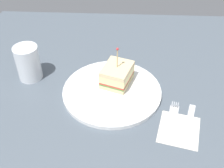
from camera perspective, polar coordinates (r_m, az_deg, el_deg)
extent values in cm
cube|color=#4C5660|center=(76.12, 0.00, -2.34)|extent=(92.68, 92.68, 2.00)
cylinder|color=white|center=(75.08, 0.00, -1.48)|extent=(26.16, 26.16, 1.08)
cube|color=beige|center=(76.70, 1.01, 0.70)|extent=(9.36, 10.37, 1.20)
cube|color=#478438|center=(76.19, 1.02, 1.16)|extent=(9.36, 10.37, 0.40)
cube|color=red|center=(75.90, 1.02, 1.43)|extent=(9.36, 10.37, 0.50)
cube|color=#EFE093|center=(75.15, 1.03, 2.15)|extent=(9.36, 10.37, 1.94)
cube|color=beige|center=(74.19, 1.05, 3.10)|extent=(9.36, 10.37, 1.20)
cylinder|color=tan|center=(72.37, 1.07, 5.05)|extent=(0.30, 0.30, 6.16)
sphere|color=red|center=(70.63, 1.10, 7.09)|extent=(0.70, 0.70, 0.70)
cylinder|color=#B74C33|center=(81.86, -16.39, 3.23)|extent=(5.81, 5.81, 6.72)
cylinder|color=white|center=(80.95, -16.59, 4.13)|extent=(6.61, 6.61, 9.92)
cube|color=beige|center=(68.22, 13.39, -8.95)|extent=(11.29, 12.05, 0.15)
cube|color=silver|center=(68.20, 11.85, -8.51)|extent=(2.41, 7.64, 0.35)
cube|color=silver|center=(72.13, 12.43, -5.24)|extent=(2.99, 4.02, 0.35)
cube|color=silver|center=(73.73, 13.22, -4.17)|extent=(0.65, 1.99, 0.35)
cube|color=silver|center=(73.72, 12.84, -4.10)|extent=(0.65, 1.99, 0.35)
cube|color=silver|center=(73.72, 12.45, -4.03)|extent=(0.65, 1.99, 0.35)
cube|color=silver|center=(73.72, 12.07, -3.95)|extent=(0.65, 1.99, 0.35)
cube|color=silver|center=(68.14, 14.96, -9.27)|extent=(3.00, 7.96, 0.35)
cube|color=silver|center=(72.22, 15.66, -5.89)|extent=(3.51, 7.13, 0.24)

